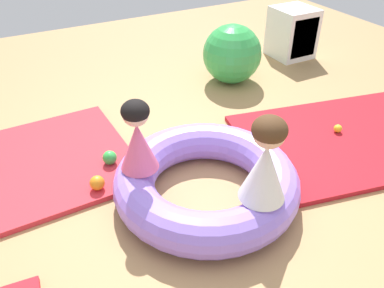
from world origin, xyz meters
TOP-DOWN VIEW (x-y plane):
  - ground_plane at (0.00, 0.00)m, footprint 8.00×8.00m
  - gym_mat_center_rear at (1.38, 0.06)m, footprint 1.93×1.52m
  - gym_mat_front at (-0.97, 0.90)m, footprint 1.45×1.25m
  - inflatable_cushion at (0.01, 0.02)m, footprint 1.22×1.22m
  - child_in_pink at (-0.37, 0.21)m, footprint 0.32×0.32m
  - child_in_white at (0.14, -0.38)m, footprint 0.37×0.37m
  - play_ball_green at (-0.45, 0.64)m, footprint 0.10×0.10m
  - play_ball_orange at (-0.62, 0.40)m, footprint 0.10×0.10m
  - play_ball_yellow at (1.34, 0.17)m, footprint 0.07×0.07m
  - exercise_ball_large at (1.14, 1.47)m, footprint 0.59×0.59m
  - storage_cube at (2.13, 1.71)m, footprint 0.44×0.44m

SIDE VIEW (x-z plane):
  - ground_plane at x=0.00m, z-range 0.00..0.00m
  - gym_mat_center_rear at x=1.38m, z-range 0.00..0.04m
  - gym_mat_front at x=-0.97m, z-range 0.00..0.04m
  - play_ball_yellow at x=1.34m, z-range 0.04..0.11m
  - play_ball_orange at x=-0.62m, z-range 0.04..0.14m
  - play_ball_green at x=-0.45m, z-range 0.04..0.14m
  - inflatable_cushion at x=0.01m, z-range 0.00..0.27m
  - storage_cube at x=2.13m, z-range 0.00..0.56m
  - exercise_ball_large at x=1.14m, z-range 0.00..0.59m
  - child_in_pink at x=-0.37m, z-range 0.27..0.74m
  - child_in_white at x=0.14m, z-range 0.26..0.79m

